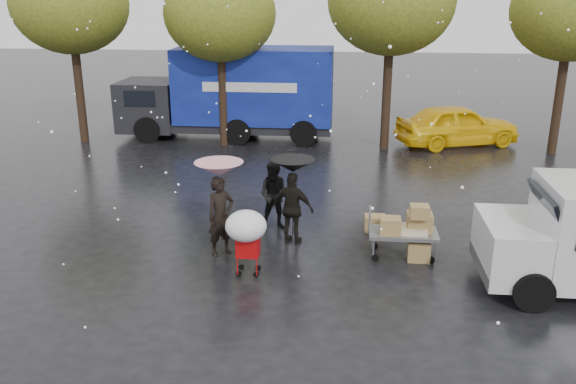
# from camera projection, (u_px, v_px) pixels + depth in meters

# --- Properties ---
(ground) EXTENTS (90.00, 90.00, 0.00)m
(ground) POSITION_uv_depth(u_px,v_px,m) (292.00, 260.00, 13.38)
(ground) COLOR black
(ground) RESTS_ON ground
(person_pink) EXTENTS (0.78, 0.76, 1.80)m
(person_pink) POSITION_uv_depth(u_px,v_px,m) (221.00, 216.00, 13.44)
(person_pink) COLOR black
(person_pink) RESTS_ON ground
(person_middle) EXTENTS (0.85, 0.67, 1.71)m
(person_middle) POSITION_uv_depth(u_px,v_px,m) (275.00, 195.00, 14.92)
(person_middle) COLOR black
(person_middle) RESTS_ON ground
(person_black) EXTENTS (1.08, 0.69, 1.72)m
(person_black) POSITION_uv_depth(u_px,v_px,m) (293.00, 209.00, 14.03)
(person_black) COLOR black
(person_black) RESTS_ON ground
(umbrella_pink) EXTENTS (1.07, 1.07, 2.14)m
(umbrella_pink) POSITION_uv_depth(u_px,v_px,m) (219.00, 169.00, 13.09)
(umbrella_pink) COLOR #4C4C4C
(umbrella_pink) RESTS_ON ground
(umbrella_black) EXTENTS (1.01, 1.01, 2.04)m
(umbrella_black) POSITION_uv_depth(u_px,v_px,m) (293.00, 166.00, 13.70)
(umbrella_black) COLOR #4C4C4C
(umbrella_black) RESTS_ON ground
(vendor_cart) EXTENTS (1.52, 0.80, 1.27)m
(vendor_cart) POSITION_uv_depth(u_px,v_px,m) (407.00, 226.00, 13.35)
(vendor_cart) COLOR slate
(vendor_cart) RESTS_ON ground
(shopping_cart) EXTENTS (0.84, 0.84, 1.46)m
(shopping_cart) POSITION_uv_depth(u_px,v_px,m) (246.00, 229.00, 12.29)
(shopping_cart) COLOR red
(shopping_cart) RESTS_ON ground
(blue_truck) EXTENTS (8.30, 2.60, 3.50)m
(blue_truck) POSITION_uv_depth(u_px,v_px,m) (233.00, 93.00, 23.68)
(blue_truck) COLOR navy
(blue_truck) RESTS_ON ground
(box_ground_near) EXTENTS (0.50, 0.41, 0.43)m
(box_ground_near) POSITION_uv_depth(u_px,v_px,m) (419.00, 251.00, 13.33)
(box_ground_near) COLOR olive
(box_ground_near) RESTS_ON ground
(box_ground_far) EXTENTS (0.51, 0.41, 0.39)m
(box_ground_far) POSITION_uv_depth(u_px,v_px,m) (375.00, 223.00, 14.95)
(box_ground_far) COLOR olive
(box_ground_far) RESTS_ON ground
(yellow_taxi) EXTENTS (4.92, 3.25, 1.56)m
(yellow_taxi) POSITION_uv_depth(u_px,v_px,m) (457.00, 125.00, 22.82)
(yellow_taxi) COLOR yellow
(yellow_taxi) RESTS_ON ground
(tree_row) EXTENTS (21.60, 4.40, 7.12)m
(tree_row) POSITION_uv_depth(u_px,v_px,m) (305.00, 7.00, 21.24)
(tree_row) COLOR black
(tree_row) RESTS_ON ground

